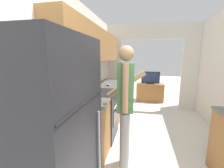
% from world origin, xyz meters
% --- Properties ---
extents(wall_left, '(0.38, 6.65, 2.50)m').
position_xyz_m(wall_left, '(-1.29, 1.90, 1.45)').
color(wall_left, silver).
rests_on(wall_left, ground_plane).
extents(wall_far_with_doorway, '(3.06, 0.06, 2.50)m').
position_xyz_m(wall_far_with_doorway, '(0.00, 4.28, 1.45)').
color(wall_far_with_doorway, silver).
rests_on(wall_far_with_doorway, ground_plane).
extents(counter_left, '(0.62, 3.02, 0.89)m').
position_xyz_m(counter_left, '(-1.03, 2.59, 0.45)').
color(counter_left, '#9E6B38').
rests_on(counter_left, ground_plane).
extents(refrigerator, '(0.73, 0.83, 1.72)m').
position_xyz_m(refrigerator, '(-0.98, 0.58, 0.86)').
color(refrigerator, black).
rests_on(refrigerator, ground_plane).
extents(range_oven, '(0.66, 0.73, 1.03)m').
position_xyz_m(range_oven, '(-1.02, 2.27, 0.45)').
color(range_oven, black).
rests_on(range_oven, ground_plane).
extents(person, '(0.55, 0.39, 1.70)m').
position_xyz_m(person, '(-0.44, 1.49, 0.92)').
color(person, '#9E9E9E').
rests_on(person, ground_plane).
extents(tv_cabinet, '(0.92, 0.42, 0.63)m').
position_xyz_m(tv_cabinet, '(0.04, 4.90, 0.31)').
color(tv_cabinet, '#9E6B38').
rests_on(tv_cabinet, ground_plane).
extents(television, '(0.61, 0.16, 0.42)m').
position_xyz_m(television, '(0.04, 4.85, 0.83)').
color(television, black).
rests_on(television, tv_cabinet).
extents(knife, '(0.16, 0.30, 0.02)m').
position_xyz_m(knife, '(-1.01, 2.94, 0.90)').
color(knife, '#B7B7BC').
rests_on(knife, counter_left).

